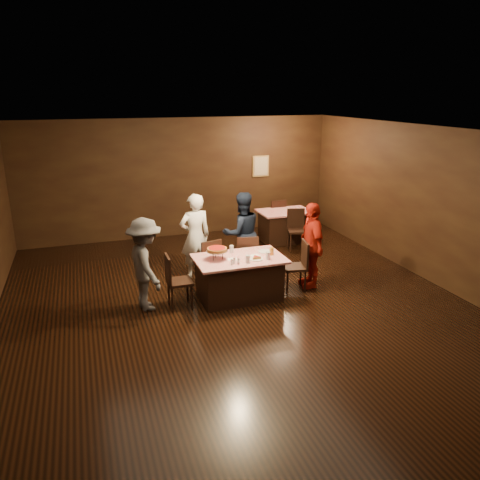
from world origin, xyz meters
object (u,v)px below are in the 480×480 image
object	(u,v)px
back_table	(285,226)
plate_empty	(265,251)
chair_end_right	(295,266)
glass_front_right	(268,256)
chair_back_near	(297,230)
diner_white_jacket	(195,236)
pizza_stand	(217,250)
diner_grey_knit	(146,264)
glass_amber	(272,251)
glass_back	(232,249)
diner_red_shirt	(311,245)
chair_end_left	(180,281)
chair_far_left	(207,262)
main_table	(239,278)
glass_front_left	(248,259)
chair_far_right	(246,257)
diner_navy_hoodie	(242,233)
chair_back_far	(275,217)

from	to	relation	value
back_table	plate_empty	bearing A→B (deg)	-120.89
chair_end_right	glass_front_right	world-z (taller)	chair_end_right
chair_back_near	diner_white_jacket	bearing A→B (deg)	-145.66
pizza_stand	glass_front_right	size ratio (longest dim) A/B	2.71
diner_grey_knit	pizza_stand	bearing A→B (deg)	-102.27
glass_amber	glass_back	xyz separation A→B (m)	(-0.65, 0.35, 0.00)
diner_white_jacket	glass_amber	world-z (taller)	diner_white_jacket
chair_end_right	diner_red_shirt	xyz separation A→B (m)	(0.37, 0.08, 0.35)
pizza_stand	glass_amber	world-z (taller)	pizza_stand
chair_end_left	diner_grey_knit	world-z (taller)	diner_grey_knit
chair_far_left	diner_red_shirt	xyz separation A→B (m)	(1.87, -0.67, 0.35)
plate_empty	glass_amber	size ratio (longest dim) A/B	1.79
main_table	glass_front_left	distance (m)	0.55
back_table	chair_far_left	distance (m)	3.34
main_table	diner_red_shirt	distance (m)	1.54
diner_red_shirt	glass_front_right	size ratio (longest dim) A/B	11.80
plate_empty	glass_front_left	world-z (taller)	glass_front_left
main_table	chair_back_near	size ratio (longest dim) A/B	1.68
chair_end_right	back_table	bearing A→B (deg)	170.98
chair_far_left	diner_red_shirt	size ratio (longest dim) A/B	0.58
chair_far_right	chair_back_near	bearing A→B (deg)	-130.31
glass_amber	glass_back	distance (m)	0.74
chair_end_right	diner_grey_knit	world-z (taller)	diner_grey_knit
main_table	chair_end_left	distance (m)	1.10
glass_amber	pizza_stand	bearing A→B (deg)	174.29
diner_white_jacket	diner_navy_hoodie	world-z (taller)	diner_white_jacket
diner_navy_hoodie	chair_end_left	bearing A→B (deg)	33.11
chair_end_left	glass_amber	world-z (taller)	chair_end_left
diner_white_jacket	glass_front_left	size ratio (longest dim) A/B	12.34
diner_navy_hoodie	plate_empty	world-z (taller)	diner_navy_hoodie
chair_end_right	diner_red_shirt	distance (m)	0.52
pizza_stand	glass_amber	size ratio (longest dim) A/B	2.71
main_table	plate_empty	world-z (taller)	plate_empty
diner_red_shirt	glass_front_right	distance (m)	1.07
diner_white_jacket	diner_navy_hoodie	xyz separation A→B (m)	(0.96, -0.05, -0.01)
diner_grey_knit	diner_red_shirt	xyz separation A→B (m)	(3.12, -0.02, 0.02)
back_table	diner_white_jacket	size ratio (longest dim) A/B	0.75
back_table	chair_end_left	xyz separation A→B (m)	(-3.28, -2.87, 0.09)
diner_grey_knit	glass_back	xyz separation A→B (m)	(1.60, 0.21, 0.03)
glass_front_left	glass_amber	xyz separation A→B (m)	(0.55, 0.25, 0.00)
diner_grey_knit	glass_back	distance (m)	1.62
chair_back_far	glass_back	distance (m)	3.89
back_table	glass_amber	distance (m)	3.35
chair_far_left	glass_back	world-z (taller)	chair_far_left
chair_end_left	glass_front_right	size ratio (longest dim) A/B	6.79
back_table	chair_back_far	size ratio (longest dim) A/B	1.37
main_table	chair_far_left	bearing A→B (deg)	118.07
chair_end_right	diner_navy_hoodie	world-z (taller)	diner_navy_hoodie
chair_end_left	chair_back_far	distance (m)	4.78
chair_back_near	glass_front_left	xyz separation A→B (m)	(-2.13, -2.47, 0.37)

